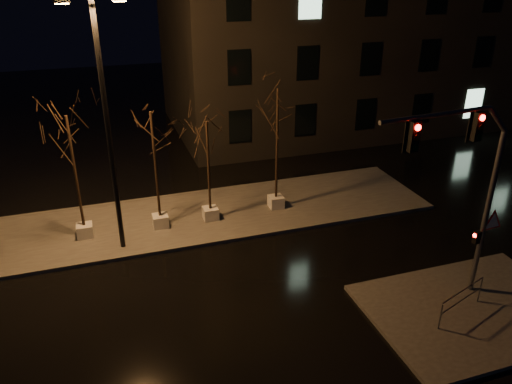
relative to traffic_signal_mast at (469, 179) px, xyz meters
name	(u,v)px	position (x,y,z in m)	size (l,w,h in m)	color
ground	(229,294)	(-7.06, 2.66, -4.57)	(90.00, 90.00, 0.00)	black
median	(194,217)	(-7.06, 8.66, -4.49)	(22.00, 5.00, 0.15)	#423F3B
sidewalk_corner	(473,310)	(0.44, -0.84, -4.49)	(7.00, 5.00, 0.15)	#423F3B
building	(354,12)	(6.94, 20.66, 2.93)	(25.00, 12.00, 15.00)	black
tree_1	(71,145)	(-11.80, 8.25, -0.33)	(1.80, 1.80, 5.38)	beige
tree_2	(153,139)	(-8.65, 8.11, -0.40)	(1.80, 1.80, 5.30)	beige
tree_3	(208,144)	(-6.42, 8.12, -0.88)	(1.80, 1.80, 4.67)	beige
tree_4	(277,117)	(-3.21, 8.32, -0.04)	(1.80, 1.80, 5.78)	beige
traffic_signal_mast	(469,179)	(0.00, 0.00, 0.00)	(5.50, 0.58, 6.73)	#5B5D63
streetlight_main	(106,115)	(-10.36, 6.92, 1.09)	(2.36, 0.86, 9.54)	black
guard_rail_a	(462,298)	(-0.24, -0.95, -3.77)	(2.19, 0.80, 1.00)	#5B5D63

